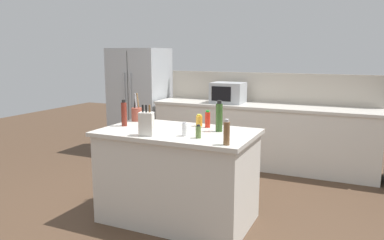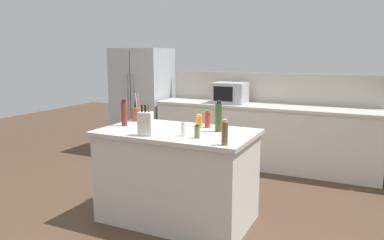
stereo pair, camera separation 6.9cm
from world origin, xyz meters
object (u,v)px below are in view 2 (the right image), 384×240
Objects in this scene: knife_block at (146,123)px; salt_shaker at (183,129)px; utensil_crock at (137,114)px; honey_jar at (199,121)px; spice_jar_oregano at (197,132)px; refrigerator at (143,100)px; olive_oil_bottle at (219,117)px; pepper_grinder at (225,133)px; microwave at (230,93)px; hot_sauce_bottle at (207,119)px; vinegar_bottle at (124,113)px.

knife_block is 0.36m from salt_shaker.
utensil_crock is at bearing 114.44° from knife_block.
honey_jar is 1.02× the size of spice_jar_oregano.
salt_shaker is (-0.15, 0.02, 0.00)m from spice_jar_oregano.
refrigerator reaches higher than olive_oil_bottle.
refrigerator reaches higher than spice_jar_oregano.
pepper_grinder reaches higher than salt_shaker.
pepper_grinder is 1.78× the size of spice_jar_oregano.
microwave is 1.70× the size of knife_block.
microwave is at bearing 106.82° from olive_oil_bottle.
microwave is 2.15m from olive_oil_bottle.
hot_sauce_bottle is 1.43× the size of honey_jar.
microwave is at bearing 103.02° from hot_sauce_bottle.
microwave is 1.60× the size of olive_oil_bottle.
hot_sauce_bottle is at bearing 102.57° from spice_jar_oregano.
pepper_grinder is 0.85m from honey_jar.
olive_oil_bottle is 2.48× the size of spice_jar_oregano.
honey_jar is (0.27, 0.62, -0.05)m from knife_block.
refrigerator is 3.30m from spice_jar_oregano.
pepper_grinder reaches higher than honey_jar.
utensil_crock is at bearing -179.09° from honey_jar.
olive_oil_bottle is at bearing 8.69° from vinegar_bottle.
microwave is 2.74× the size of hot_sauce_bottle.
olive_oil_bottle is (0.62, -2.06, -0.01)m from microwave.
pepper_grinder is at bearing -63.03° from olive_oil_bottle.
vinegar_bottle is at bearing -99.97° from microwave.
refrigerator reaches higher than microwave.
olive_oil_bottle is 0.34m from honey_jar.
olive_oil_bottle reaches higher than knife_block.
refrigerator is at bearing 108.49° from knife_block.
spice_jar_oregano is (-0.07, -0.35, -0.09)m from olive_oil_bottle.
knife_block is at bearing -159.14° from salt_shaker.
vinegar_bottle is at bearing -156.30° from honey_jar.
salt_shaker is at bearing -95.10° from hot_sauce_bottle.
knife_block is 2.34× the size of spice_jar_oregano.
utensil_crock is (-0.43, -1.91, -0.08)m from microwave.
honey_jar is 0.50m from salt_shaker.
honey_jar is (1.97, -1.95, 0.11)m from refrigerator.
honey_jar is at bearing 0.91° from utensil_crock.
salt_shaker is at bearing 171.75° from spice_jar_oregano.
vinegar_bottle reaches higher than pepper_grinder.
utensil_crock reaches higher than vinegar_bottle.
hot_sauce_bottle is (0.44, -1.92, -0.07)m from microwave.
pepper_grinder is at bearing -26.26° from utensil_crock.
salt_shaker is at bearing -80.44° from microwave.
refrigerator is 3.62m from pepper_grinder.
hot_sauce_bottle is 0.76m from pepper_grinder.
refrigerator is at bearing 136.89° from olive_oil_bottle.
knife_block is at bearing 177.53° from pepper_grinder.
olive_oil_bottle is (0.55, 0.46, 0.03)m from knife_block.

